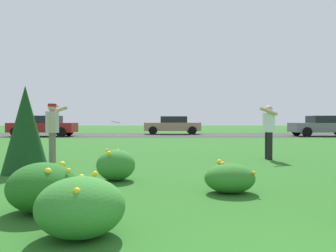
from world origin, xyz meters
The scene contains 14 objects.
ground_plane centered at (0.00, 11.97, 0.00)m, with size 120.00×120.00×0.00m, color #26601E.
highway_strip centered at (0.00, 23.94, 0.00)m, with size 120.00×7.61×0.01m, color #2D2D30.
highway_center_stripe centered at (0.00, 23.94, 0.01)m, with size 120.00×0.16×0.00m, color yellow.
daylily_clump_mid_center centered at (-2.36, 4.97, 0.29)m, with size 0.71×0.68×0.57m.
daylily_clump_mid_right centered at (-2.25, 1.99, 0.29)m, with size 0.85×0.80×0.60m.
daylily_clump_front_right centered at (-2.93, 2.87, 0.30)m, with size 0.84×0.86×0.60m.
daylily_clump_mid_left centered at (-0.45, 3.90, 0.23)m, with size 0.78×0.65×0.50m.
evergreen_shrub_side centered at (-4.41, 5.89, 0.93)m, with size 0.96×0.96×1.85m, color #143D19.
person_thrower_red_cap_gray_shirt centered at (-4.40, 7.55, 0.95)m, with size 0.53×0.53×1.55m.
person_catcher_white_shirt centered at (1.51, 8.24, 0.92)m, with size 0.53×0.53×1.54m.
frisbee_pale_blue centered at (-2.79, 7.90, 1.07)m, with size 0.25×0.25×0.08m.
car_gray_center_left centered at (9.85, 22.23, 0.74)m, with size 4.50×2.00×1.45m.
car_tan_center_right centered at (-0.82, 25.65, 0.74)m, with size 4.50×2.00×1.45m.
car_red_rightmost centered at (-10.03, 22.23, 0.74)m, with size 4.50×2.00×1.45m.
Camera 1 is at (-1.44, -1.14, 1.11)m, focal length 35.33 mm.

